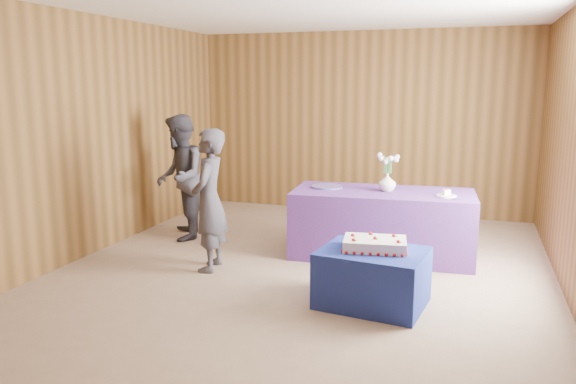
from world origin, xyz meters
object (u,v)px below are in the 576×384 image
at_px(cake_table, 372,278).
at_px(guest_right, 180,177).
at_px(guest_left, 209,200).
at_px(sheet_cake, 375,244).
at_px(vase, 387,182).
at_px(serving_table, 382,224).

relative_size(cake_table, guest_right, 0.58).
xyz_separation_m(guest_left, guest_right, (-0.88, 0.98, 0.04)).
distance_m(sheet_cake, guest_left, 1.86).
distance_m(cake_table, guest_right, 3.07).
distance_m(sheet_cake, guest_right, 3.03).
height_order(vase, guest_right, guest_right).
bearing_deg(serving_table, sheet_cake, -87.93).
distance_m(vase, guest_left, 1.99).
height_order(serving_table, guest_left, guest_left).
bearing_deg(vase, cake_table, -85.75).
height_order(sheet_cake, vase, vase).
relative_size(serving_table, sheet_cake, 3.26).
bearing_deg(serving_table, vase, 21.47).
relative_size(guest_left, guest_right, 0.95).
bearing_deg(vase, serving_table, -154.36).
height_order(cake_table, serving_table, serving_table).
height_order(vase, guest_left, guest_left).
relative_size(serving_table, guest_right, 1.28).
bearing_deg(guest_right, vase, 65.07).
relative_size(serving_table, vase, 9.94).
height_order(cake_table, guest_left, guest_left).
distance_m(serving_table, sheet_cake, 1.46).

